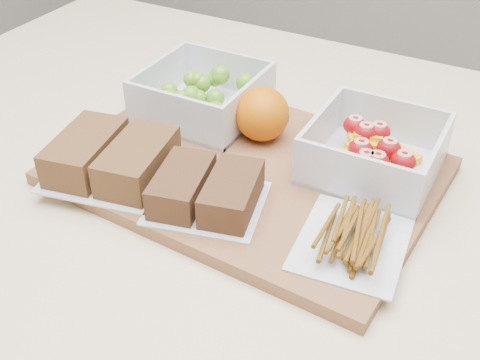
{
  "coord_description": "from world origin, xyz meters",
  "views": [
    {
      "loc": [
        0.25,
        -0.49,
        1.32
      ],
      "look_at": [
        -0.01,
        -0.01,
        0.93
      ],
      "focal_mm": 45.0,
      "sensor_mm": 36.0,
      "label": 1
    }
  ],
  "objects": [
    {
      "name": "sandwich_bag_center",
      "position": [
        -0.02,
        -0.06,
        0.93
      ],
      "size": [
        0.14,
        0.13,
        0.04
      ],
      "color": "silver",
      "rests_on": "cutting_board"
    },
    {
      "name": "orange",
      "position": [
        -0.03,
        0.09,
        0.95
      ],
      "size": [
        0.07,
        0.07,
        0.07
      ],
      "primitive_type": "sphere",
      "color": "#C65B04",
      "rests_on": "cutting_board"
    },
    {
      "name": "pretzel_bag",
      "position": [
        0.14,
        -0.04,
        0.93
      ],
      "size": [
        0.12,
        0.13,
        0.03
      ],
      "color": "silver",
      "rests_on": "cutting_board"
    },
    {
      "name": "sandwich_bag_left",
      "position": [
        -0.15,
        -0.06,
        0.94
      ],
      "size": [
        0.16,
        0.15,
        0.04
      ],
      "color": "silver",
      "rests_on": "cutting_board"
    },
    {
      "name": "fruit_container",
      "position": [
        0.11,
        0.09,
        0.94
      ],
      "size": [
        0.14,
        0.14,
        0.06
      ],
      "color": "silver",
      "rests_on": "cutting_board"
    },
    {
      "name": "grape_container",
      "position": [
        -0.13,
        0.11,
        0.94
      ],
      "size": [
        0.14,
        0.14,
        0.06
      ],
      "color": "silver",
      "rests_on": "cutting_board"
    },
    {
      "name": "cutting_board",
      "position": [
        -0.02,
        0.03,
        0.91
      ],
      "size": [
        0.44,
        0.33,
        0.02
      ],
      "primitive_type": "cube",
      "rotation": [
        0.0,
        0.0,
        -0.06
      ],
      "color": "brown",
      "rests_on": "counter"
    }
  ]
}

